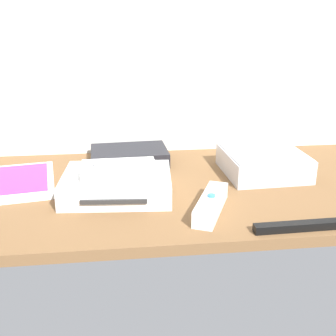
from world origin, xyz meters
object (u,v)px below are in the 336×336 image
game_console (117,184)px  sensor_bar (323,225)px  remote_wand (211,204)px  mini_computer (263,162)px  network_router (129,156)px  game_case (20,182)px  remote_classic_pad (119,169)px

game_console → sensor_bar: size_ratio=0.92×
remote_wand → sensor_bar: remote_wand is taller
mini_computer → network_router: size_ratio=0.95×
mini_computer → remote_wand: bearing=-131.1°
mini_computer → game_case: bearing=-179.2°
network_router → remote_wand: 31.90cm
mini_computer → sensor_bar: bearing=-86.2°
sensor_bar → game_console: bearing=150.6°
remote_classic_pad → game_console: bearing=160.9°
network_router → remote_wand: same height
remote_wand → game_case: bearing=179.1°
remote_classic_pad → sensor_bar: 38.53cm
mini_computer → game_case: 52.76cm
remote_wand → mini_computer: bearing=72.7°
remote_wand → game_console: bearing=173.8°
remote_classic_pad → sensor_bar: bearing=-29.5°
mini_computer → network_router: (-29.53, 10.81, -0.94)cm
remote_wand → remote_classic_pad: 19.38cm
mini_computer → game_console: bearing=-165.9°
sensor_bar → remote_wand: bearing=152.8°
network_router → sensor_bar: 48.54cm
game_console → sensor_bar: 38.75cm
mini_computer → game_case: mini_computer is taller
network_router → remote_classic_pad: (-2.48, -19.12, 3.71)cm
mini_computer → remote_classic_pad: size_ratio=1.22×
game_console → remote_classic_pad: remote_classic_pad is taller
mini_computer → sensor_bar: size_ratio=0.74×
game_console → sensor_bar: (34.21, -18.14, -1.50)cm
game_case → remote_classic_pad: (20.71, -7.52, 4.65)cm
game_case → remote_classic_pad: 22.52cm
game_case → network_router: (23.19, 11.59, 0.94)cm
game_case → remote_wand: (37.09, -17.12, 0.75)cm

